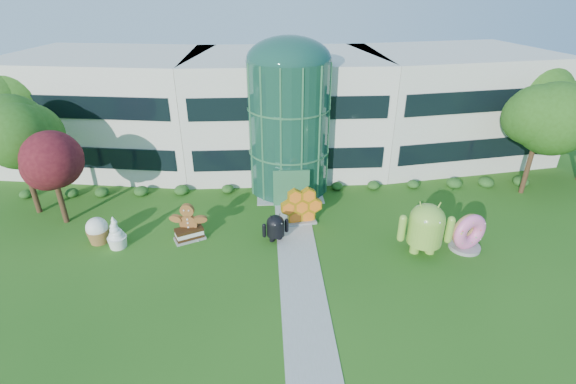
{
  "coord_description": "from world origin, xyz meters",
  "views": [
    {
      "loc": [
        -1.77,
        -17.81,
        14.76
      ],
      "look_at": [
        -0.41,
        6.0,
        2.6
      ],
      "focal_mm": 26.0,
      "sensor_mm": 36.0,
      "label": 1
    }
  ],
  "objects_px": {
    "donut": "(468,231)",
    "gingerbread": "(188,221)",
    "android_green": "(426,225)",
    "android_black": "(275,226)"
  },
  "relations": [
    {
      "from": "donut",
      "to": "gingerbread",
      "type": "xyz_separation_m",
      "value": [
        -17.04,
        2.17,
        0.01
      ]
    },
    {
      "from": "android_green",
      "to": "donut",
      "type": "distance_m",
      "value": 2.84
    },
    {
      "from": "donut",
      "to": "android_black",
      "type": "bearing_deg",
      "value": 152.54
    },
    {
      "from": "donut",
      "to": "gingerbread",
      "type": "distance_m",
      "value": 17.18
    },
    {
      "from": "android_green",
      "to": "android_black",
      "type": "xyz_separation_m",
      "value": [
        -8.83,
        1.82,
        -0.87
      ]
    },
    {
      "from": "gingerbread",
      "to": "android_black",
      "type": "bearing_deg",
      "value": 0.52
    },
    {
      "from": "android_black",
      "to": "donut",
      "type": "distance_m",
      "value": 11.69
    },
    {
      "from": "android_black",
      "to": "donut",
      "type": "height_order",
      "value": "donut"
    },
    {
      "from": "android_black",
      "to": "donut",
      "type": "xyz_separation_m",
      "value": [
        11.58,
        -1.56,
        0.19
      ]
    },
    {
      "from": "android_black",
      "to": "gingerbread",
      "type": "relative_size",
      "value": 0.77
    }
  ]
}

